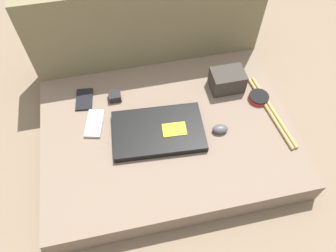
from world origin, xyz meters
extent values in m
plane|color=#7A6651|center=(0.00, 0.00, 0.00)|extent=(8.00, 8.00, 0.00)
cube|color=#7A6656|center=(0.00, 0.00, 0.06)|extent=(0.98, 0.71, 0.11)
cube|color=#756B4C|center=(0.00, 0.46, 0.24)|extent=(0.98, 0.20, 0.49)
cube|color=black|center=(-0.04, -0.01, 0.13)|extent=(0.36, 0.24, 0.03)
cube|color=yellow|center=(0.02, -0.03, 0.14)|extent=(0.09, 0.07, 0.00)
ellipsoid|color=#4C4C51|center=(0.19, -0.05, 0.13)|extent=(0.06, 0.05, 0.03)
cylinder|color=red|center=(0.40, 0.07, 0.12)|extent=(0.08, 0.08, 0.02)
cylinder|color=black|center=(0.40, 0.07, 0.13)|extent=(0.08, 0.08, 0.01)
cube|color=black|center=(-0.31, 0.21, 0.12)|extent=(0.08, 0.12, 0.01)
cube|color=#B7B7BC|center=(-0.28, 0.08, 0.12)|extent=(0.09, 0.14, 0.01)
cube|color=#38332D|center=(0.29, 0.16, 0.15)|extent=(0.14, 0.10, 0.09)
cube|color=black|center=(-0.18, 0.19, 0.13)|extent=(0.05, 0.05, 0.03)
cylinder|color=tan|center=(0.42, -0.01, 0.12)|extent=(0.05, 0.37, 0.01)
cylinder|color=tan|center=(0.43, -0.01, 0.12)|extent=(0.05, 0.37, 0.01)
camera|label=1|loc=(-0.15, -0.69, 1.18)|focal=35.00mm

